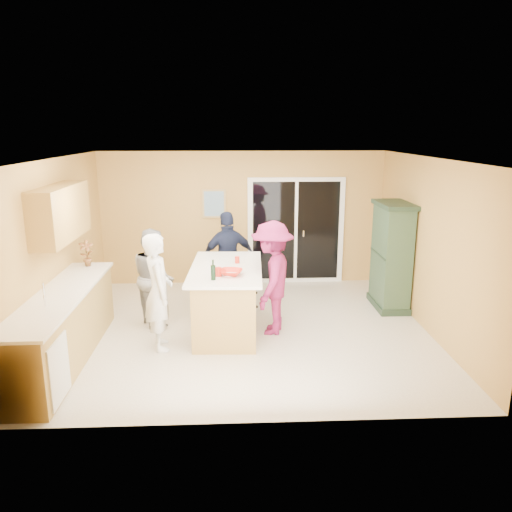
{
  "coord_description": "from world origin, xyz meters",
  "views": [
    {
      "loc": [
        -0.2,
        -7.15,
        3.0
      ],
      "look_at": [
        0.15,
        0.1,
        1.15
      ],
      "focal_mm": 35.0,
      "sensor_mm": 36.0,
      "label": 1
    }
  ],
  "objects_px": {
    "woman_grey": "(154,277)",
    "woman_magenta": "(272,278)",
    "woman_white": "(158,292)",
    "kitchen_island": "(227,301)",
    "woman_navy": "(228,259)",
    "green_hutch": "(391,257)"
  },
  "relations": [
    {
      "from": "green_hutch",
      "to": "woman_white",
      "type": "bearing_deg",
      "value": -158.23
    },
    {
      "from": "woman_grey",
      "to": "woman_magenta",
      "type": "xyz_separation_m",
      "value": [
        1.82,
        -0.46,
        0.09
      ]
    },
    {
      "from": "woman_navy",
      "to": "woman_magenta",
      "type": "distance_m",
      "value": 1.45
    },
    {
      "from": "woman_navy",
      "to": "woman_grey",
      "type": "bearing_deg",
      "value": 20.27
    },
    {
      "from": "woman_grey",
      "to": "woman_navy",
      "type": "height_order",
      "value": "woman_navy"
    },
    {
      "from": "woman_white",
      "to": "woman_navy",
      "type": "distance_m",
      "value": 2.02
    },
    {
      "from": "green_hutch",
      "to": "kitchen_island",
      "type": "bearing_deg",
      "value": -161.55
    },
    {
      "from": "kitchen_island",
      "to": "green_hutch",
      "type": "bearing_deg",
      "value": 20.84
    },
    {
      "from": "woman_white",
      "to": "woman_grey",
      "type": "xyz_separation_m",
      "value": [
        -0.21,
        0.95,
        -0.06
      ]
    },
    {
      "from": "green_hutch",
      "to": "woman_grey",
      "type": "distance_m",
      "value": 3.97
    },
    {
      "from": "woman_magenta",
      "to": "kitchen_island",
      "type": "bearing_deg",
      "value": -80.32
    },
    {
      "from": "kitchen_island",
      "to": "woman_grey",
      "type": "distance_m",
      "value": 1.24
    },
    {
      "from": "woman_magenta",
      "to": "green_hutch",
      "type": "bearing_deg",
      "value": 130.8
    },
    {
      "from": "woman_white",
      "to": "green_hutch",
      "type": "bearing_deg",
      "value": -83.0
    },
    {
      "from": "woman_grey",
      "to": "woman_navy",
      "type": "xyz_separation_m",
      "value": [
        1.17,
        0.83,
        0.06
      ]
    },
    {
      "from": "kitchen_island",
      "to": "woman_grey",
      "type": "relative_size",
      "value": 1.29
    },
    {
      "from": "kitchen_island",
      "to": "woman_navy",
      "type": "distance_m",
      "value": 1.27
    },
    {
      "from": "woman_white",
      "to": "woman_navy",
      "type": "xyz_separation_m",
      "value": [
        0.95,
        1.78,
        -0.0
      ]
    },
    {
      "from": "woman_grey",
      "to": "woman_magenta",
      "type": "distance_m",
      "value": 1.88
    },
    {
      "from": "kitchen_island",
      "to": "green_hutch",
      "type": "relative_size",
      "value": 1.08
    },
    {
      "from": "kitchen_island",
      "to": "green_hutch",
      "type": "distance_m",
      "value": 2.97
    },
    {
      "from": "kitchen_island",
      "to": "woman_white",
      "type": "bearing_deg",
      "value": -146.77
    }
  ]
}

